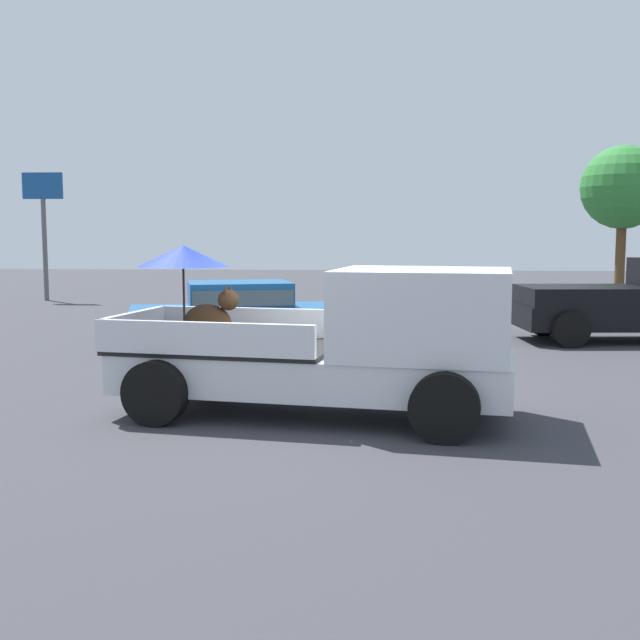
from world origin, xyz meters
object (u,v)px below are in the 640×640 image
(pickup_truck_red, at_px, (640,301))
(motel_sign, at_px, (43,210))
(pickup_truck_main, at_px, (345,342))
(parked_sedan_near, at_px, (237,310))

(pickup_truck_red, height_order, motel_sign, motel_sign)
(pickup_truck_main, distance_m, motel_sign, 20.08)
(pickup_truck_main, relative_size, parked_sedan_near, 1.15)
(parked_sedan_near, relative_size, motel_sign, 1.04)
(pickup_truck_red, bearing_deg, pickup_truck_main, -134.38)
(pickup_truck_main, bearing_deg, motel_sign, 132.98)
(pickup_truck_main, bearing_deg, parked_sedan_near, 121.01)
(parked_sedan_near, bearing_deg, pickup_truck_red, 172.00)
(pickup_truck_red, distance_m, parked_sedan_near, 8.72)
(pickup_truck_main, relative_size, motel_sign, 1.19)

